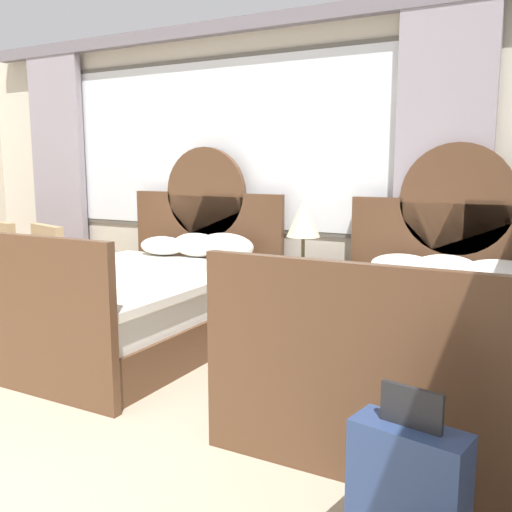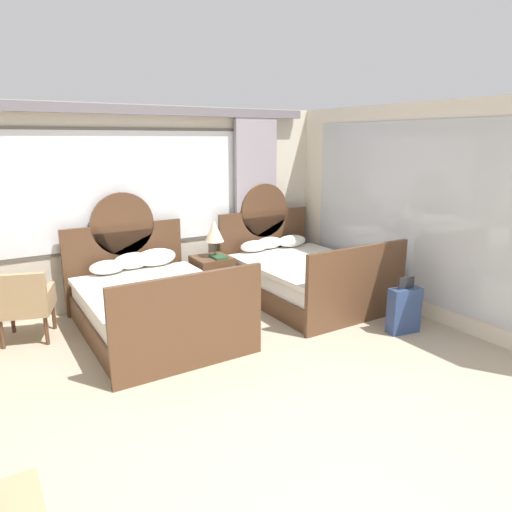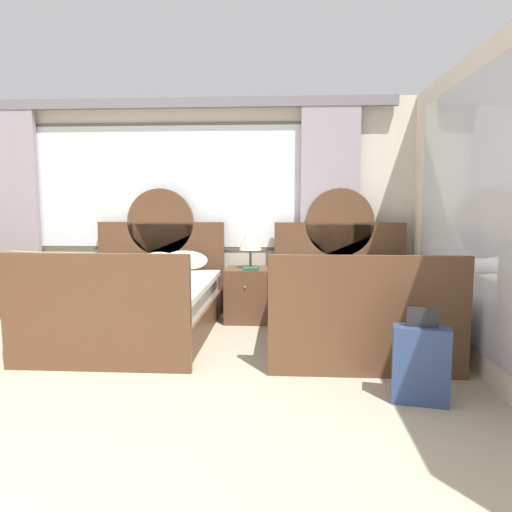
% 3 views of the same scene
% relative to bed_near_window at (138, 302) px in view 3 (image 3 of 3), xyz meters
% --- Properties ---
extents(wall_back_window, '(6.16, 0.22, 2.70)m').
position_rel_bed_near_window_xyz_m(wall_back_window, '(0.07, 1.16, 1.08)').
color(wall_back_window, beige).
rests_on(wall_back_window, ground_plane).
extents(wall_right_mirror, '(0.08, 4.96, 2.70)m').
position_rel_bed_near_window_xyz_m(wall_right_mirror, '(3.19, -1.29, 1.00)').
color(wall_right_mirror, beige).
rests_on(wall_right_mirror, ground_plane).
extents(bed_near_window, '(1.61, 2.20, 1.58)m').
position_rel_bed_near_window_xyz_m(bed_near_window, '(0.00, 0.00, 0.00)').
color(bed_near_window, brown).
rests_on(bed_near_window, ground_plane).
extents(bed_near_mirror, '(1.61, 2.20, 1.58)m').
position_rel_bed_near_window_xyz_m(bed_near_mirror, '(2.24, -0.01, -0.00)').
color(bed_near_mirror, brown).
rests_on(bed_near_mirror, ground_plane).
extents(nightstand_between_beds, '(0.50, 0.52, 0.63)m').
position_rel_bed_near_window_xyz_m(nightstand_between_beds, '(1.12, 0.65, -0.03)').
color(nightstand_between_beds, brown).
rests_on(nightstand_between_beds, ground_plane).
extents(table_lamp_on_nightstand, '(0.27, 0.27, 0.53)m').
position_rel_bed_near_window_xyz_m(table_lamp_on_nightstand, '(1.16, 0.63, 0.65)').
color(table_lamp_on_nightstand, brown).
rests_on(table_lamp_on_nightstand, nightstand_between_beds).
extents(book_on_nightstand, '(0.18, 0.26, 0.03)m').
position_rel_bed_near_window_xyz_m(book_on_nightstand, '(1.18, 0.55, 0.30)').
color(book_on_nightstand, '#285133').
rests_on(book_on_nightstand, nightstand_between_beds).
extents(armchair_by_window_left, '(0.70, 0.70, 0.85)m').
position_rel_bed_near_window_xyz_m(armchair_by_window_left, '(-1.32, 0.49, 0.13)').
color(armchair_by_window_left, tan).
rests_on(armchair_by_window_left, ground_plane).
extents(suitcase_on_floor, '(0.41, 0.23, 0.69)m').
position_rel_bed_near_window_xyz_m(suitcase_on_floor, '(2.53, -1.61, -0.06)').
color(suitcase_on_floor, navy).
rests_on(suitcase_on_floor, ground_plane).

